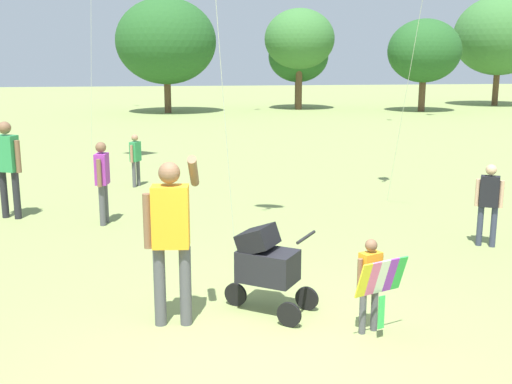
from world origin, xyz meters
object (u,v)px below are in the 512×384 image
child_with_butterfly_kite (372,278)px  person_red_shirt (7,162)px  person_back_turned (489,198)px  person_adult_flyer (171,228)px  stroller (266,262)px  person_kid_running (135,156)px  person_sitting_far (102,176)px

child_with_butterfly_kite → person_red_shirt: person_red_shirt is taller
person_back_turned → person_adult_flyer: bearing=-155.5°
stroller → person_kid_running: person_kid_running is taller
person_kid_running → stroller: bearing=-76.7°
person_adult_flyer → person_sitting_far: bearing=104.4°
person_adult_flyer → child_with_butterfly_kite: bearing=-14.4°
person_sitting_far → child_with_butterfly_kite: bearing=-57.2°
person_kid_running → person_back_turned: (5.57, -5.45, 0.06)m
child_with_butterfly_kite → person_kid_running: 8.65m
child_with_butterfly_kite → person_kid_running: bearing=108.7°
person_adult_flyer → person_sitting_far: (-1.13, 4.43, -0.23)m
stroller → person_back_turned: 4.31m
person_red_shirt → person_sitting_far: size_ratio=1.21×
person_adult_flyer → person_red_shirt: bearing=119.2°
stroller → person_back_turned: bearing=28.0°
person_sitting_far → person_back_turned: bearing=-20.3°
stroller → person_kid_running: bearing=103.3°
stroller → person_back_turned: person_back_turned is taller
child_with_butterfly_kite → person_back_turned: 3.92m
stroller → person_sitting_far: size_ratio=0.72×
person_sitting_far → person_adult_flyer: bearing=-75.6°
person_sitting_far → person_kid_running: (0.43, 3.23, -0.16)m
person_back_turned → person_red_shirt: bearing=159.5°
stroller → person_kid_running: 7.68m
stroller → person_sitting_far: (-2.20, 4.25, 0.25)m
child_with_butterfly_kite → stroller: 1.23m
person_adult_flyer → stroller: (1.06, 0.19, -0.49)m
stroller → person_red_shirt: size_ratio=0.60×
person_sitting_far → person_red_shirt: bearing=158.8°
child_with_butterfly_kite → person_sitting_far: 5.91m
child_with_butterfly_kite → stroller: child_with_butterfly_kite is taller
child_with_butterfly_kite → person_adult_flyer: size_ratio=0.55×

